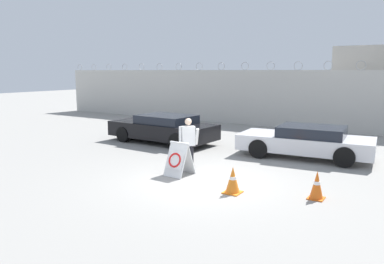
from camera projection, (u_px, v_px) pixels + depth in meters
ground_plane at (202, 181)px, 10.58m from camera, size 90.00×90.00×0.00m
perimeter_wall at (311, 100)px, 19.62m from camera, size 36.00×0.30×3.59m
barricade_sign at (178, 159)px, 11.13m from camera, size 0.69×0.82×1.00m
security_guard at (188, 142)px, 11.66m from camera, size 0.63×0.47×1.64m
traffic_cone_near at (233, 180)px, 9.52m from camera, size 0.43×0.43×0.69m
traffic_cone_mid at (317, 185)px, 9.09m from camera, size 0.38×0.38×0.70m
parked_car_front_coupe at (163, 128)px, 16.19m from camera, size 4.85×2.20×1.22m
parked_car_rear_sedan at (306, 141)px, 13.42m from camera, size 4.77×2.28×1.15m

